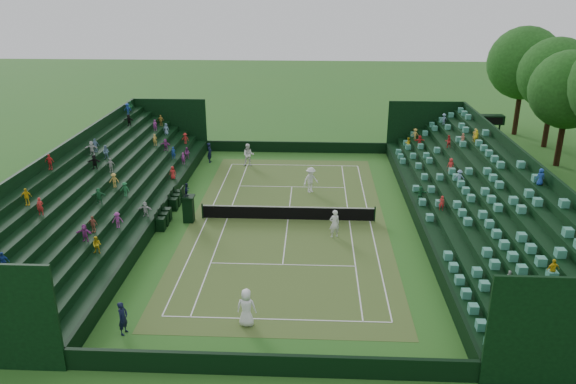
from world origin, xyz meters
The scene contains 18 objects.
ground centered at (0.00, 0.00, 0.00)m, with size 160.00×160.00×0.00m, color #316821.
court_surface centered at (0.00, 0.00, 0.01)m, with size 12.97×26.77×0.01m, color #2B6622.
perimeter_wall_north centered at (0.00, 15.88, 0.50)m, with size 17.17×0.20×1.00m, color black.
perimeter_wall_south centered at (0.00, -15.88, 0.50)m, with size 17.17×0.20×1.00m, color black.
perimeter_wall_east centered at (8.48, 0.00, 0.50)m, with size 0.20×31.77×1.00m, color black.
perimeter_wall_west centered at (-8.48, 0.00, 0.50)m, with size 0.20×31.77×1.00m, color black.
north_grandstand centered at (12.66, 0.00, 1.55)m, with size 6.60×32.00×4.90m.
south_grandstand centered at (-12.66, 0.00, 1.55)m, with size 6.60×32.00×4.90m.
tennis_net centered at (0.00, 0.00, 0.53)m, with size 11.67×0.10×1.06m.
scoreboard_tower centered at (17.75, 16.00, 3.14)m, with size 2.00×1.00×3.70m.
umpire_chair centered at (-6.60, -0.60, 1.16)m, with size 0.86×0.86×2.71m.
courtside_chairs centered at (-8.10, 0.41, 0.47)m, with size 0.57×5.54×1.25m.
player_near_west centered at (-1.33, -12.39, 0.94)m, with size 0.92×0.60×1.88m, color white.
player_near_east centered at (3.02, -2.56, 0.92)m, with size 0.67×0.44×1.83m, color white.
player_far_west centered at (-3.97, 11.54, 0.99)m, with size 0.96×0.75×1.98m, color white.
player_far_east centered at (1.47, 5.34, 0.99)m, with size 1.28×0.74×1.98m, color white.
line_judge_north centered at (-7.51, 12.44, 0.88)m, with size 0.64×0.42×1.76m, color black.
line_judge_south centered at (-6.84, -13.32, 0.81)m, with size 0.59×0.39×1.62m, color black.
Camera 1 is at (1.65, -34.61, 15.10)m, focal length 35.00 mm.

